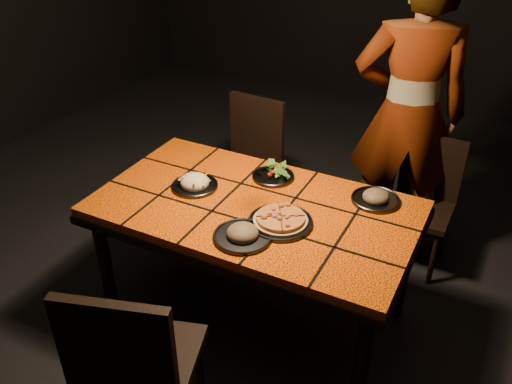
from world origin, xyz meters
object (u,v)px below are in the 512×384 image
at_px(chair_far_right, 424,194).
at_px(plate_pasta, 195,184).
at_px(chair_near, 133,363).
at_px(plate_pizza, 280,221).
at_px(diner, 408,115).
at_px(dining_table, 255,217).
at_px(chair_far_left, 249,155).

bearing_deg(chair_far_right, plate_pasta, -136.70).
distance_m(chair_near, plate_pizza, 0.92).
distance_m(diner, plate_pizza, 1.18).
bearing_deg(plate_pasta, diner, 50.11).
relative_size(dining_table, plate_pizza, 4.58).
xyz_separation_m(dining_table, diner, (0.50, 1.03, 0.26)).
distance_m(diner, plate_pasta, 1.34).
height_order(chair_far_left, plate_pizza, chair_far_left).
bearing_deg(plate_pizza, chair_near, -104.53).
height_order(diner, plate_pizza, diner).
relative_size(dining_table, chair_far_right, 1.96).
height_order(chair_far_right, diner, diner).
height_order(dining_table, chair_far_right, chair_far_right).
relative_size(chair_near, plate_pizza, 2.74).
relative_size(chair_near, plate_pasta, 3.93).
bearing_deg(plate_pasta, plate_pizza, -10.28).
bearing_deg(chair_far_left, plate_pizza, -51.51).
xyz_separation_m(chair_near, plate_pizza, (0.22, 0.87, 0.21)).
xyz_separation_m(chair_far_left, plate_pizza, (0.67, -0.95, 0.25)).
height_order(chair_near, chair_far_right, chair_near).
height_order(dining_table, chair_far_left, chair_far_left).
bearing_deg(dining_table, chair_far_right, 54.56).
relative_size(diner, plate_pizza, 5.29).
xyz_separation_m(chair_far_left, plate_pasta, (0.12, -0.85, 0.26)).
distance_m(dining_table, plate_pasta, 0.37).
distance_m(chair_far_right, diner, 0.50).
height_order(dining_table, chair_near, chair_near).
xyz_separation_m(diner, plate_pizza, (-0.31, -1.12, -0.17)).
bearing_deg(diner, chair_near, 57.31).
distance_m(chair_near, diner, 2.09).
bearing_deg(plate_pizza, dining_table, 153.46).
bearing_deg(chair_far_left, dining_table, -57.31).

